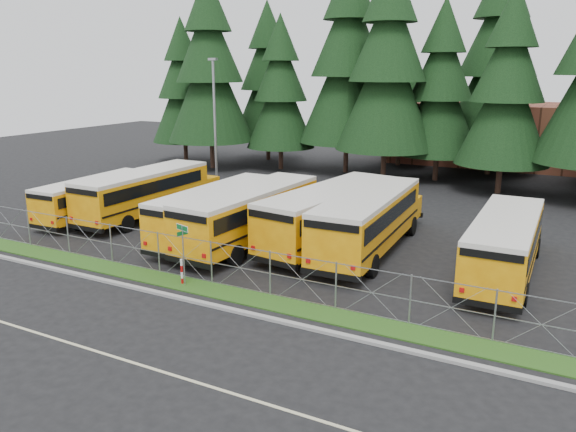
{
  "coord_description": "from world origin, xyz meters",
  "views": [
    {
      "loc": [
        12.99,
        -20.29,
        9.34
      ],
      "look_at": [
        0.23,
        4.0,
        2.12
      ],
      "focal_mm": 35.0,
      "sensor_mm": 36.0,
      "label": 1
    }
  ],
  "objects_px": {
    "bus_6": "(370,222)",
    "street_sign": "(183,242)",
    "bus_0": "(99,198)",
    "bus_4": "(254,216)",
    "bus_east": "(505,246)",
    "bus_3": "(223,213)",
    "bus_1": "(149,194)",
    "bus_5": "(333,216)",
    "striped_bollard": "(182,272)",
    "light_standard": "(215,119)"
  },
  "relations": [
    {
      "from": "bus_1",
      "to": "bus_6",
      "type": "xyz_separation_m",
      "value": [
        15.06,
        -0.16,
        0.07
      ]
    },
    {
      "from": "bus_0",
      "to": "bus_3",
      "type": "distance_m",
      "value": 9.69
    },
    {
      "from": "bus_0",
      "to": "light_standard",
      "type": "xyz_separation_m",
      "value": [
        1.32,
        11.27,
        4.2
      ]
    },
    {
      "from": "bus_1",
      "to": "light_standard",
      "type": "xyz_separation_m",
      "value": [
        -1.43,
        9.66,
        3.97
      ]
    },
    {
      "from": "bus_3",
      "to": "light_standard",
      "type": "distance_m",
      "value": 14.73
    },
    {
      "from": "bus_0",
      "to": "bus_6",
      "type": "relative_size",
      "value": 0.81
    },
    {
      "from": "bus_4",
      "to": "bus_east",
      "type": "bearing_deg",
      "value": 7.9
    },
    {
      "from": "bus_1",
      "to": "street_sign",
      "type": "bearing_deg",
      "value": -41.56
    },
    {
      "from": "bus_0",
      "to": "bus_east",
      "type": "xyz_separation_m",
      "value": [
        24.54,
        0.86,
        0.17
      ]
    },
    {
      "from": "bus_0",
      "to": "bus_east",
      "type": "bearing_deg",
      "value": 0.13
    },
    {
      "from": "bus_1",
      "to": "bus_4",
      "type": "distance_m",
      "value": 9.16
    },
    {
      "from": "bus_3",
      "to": "bus_5",
      "type": "distance_m",
      "value": 6.23
    },
    {
      "from": "street_sign",
      "to": "light_standard",
      "type": "height_order",
      "value": "light_standard"
    },
    {
      "from": "bus_4",
      "to": "street_sign",
      "type": "bearing_deg",
      "value": -82.7
    },
    {
      "from": "bus_3",
      "to": "bus_1",
      "type": "bearing_deg",
      "value": 166.29
    },
    {
      "from": "bus_6",
      "to": "bus_east",
      "type": "bearing_deg",
      "value": -7.0
    },
    {
      "from": "bus_1",
      "to": "bus_4",
      "type": "height_order",
      "value": "bus_4"
    },
    {
      "from": "bus_3",
      "to": "street_sign",
      "type": "relative_size",
      "value": 4.05
    },
    {
      "from": "bus_4",
      "to": "bus_6",
      "type": "bearing_deg",
      "value": 18.25
    },
    {
      "from": "bus_4",
      "to": "bus_3",
      "type": "bearing_deg",
      "value": -177.03
    },
    {
      "from": "bus_0",
      "to": "bus_5",
      "type": "bearing_deg",
      "value": 4.29
    },
    {
      "from": "bus_east",
      "to": "light_standard",
      "type": "xyz_separation_m",
      "value": [
        -23.22,
        10.41,
        4.04
      ]
    },
    {
      "from": "striped_bollard",
      "to": "bus_6",
      "type": "bearing_deg",
      "value": 55.2
    },
    {
      "from": "bus_4",
      "to": "striped_bollard",
      "type": "height_order",
      "value": "bus_4"
    },
    {
      "from": "bus_0",
      "to": "bus_4",
      "type": "distance_m",
      "value": 11.74
    },
    {
      "from": "bus_0",
      "to": "bus_4",
      "type": "xyz_separation_m",
      "value": [
        11.73,
        -0.19,
        0.28
      ]
    },
    {
      "from": "bus_0",
      "to": "bus_1",
      "type": "height_order",
      "value": "bus_1"
    },
    {
      "from": "bus_6",
      "to": "street_sign",
      "type": "height_order",
      "value": "bus_6"
    },
    {
      "from": "bus_0",
      "to": "bus_5",
      "type": "height_order",
      "value": "bus_5"
    },
    {
      "from": "bus_5",
      "to": "light_standard",
      "type": "height_order",
      "value": "light_standard"
    },
    {
      "from": "bus_east",
      "to": "striped_bollard",
      "type": "distance_m",
      "value": 14.75
    },
    {
      "from": "bus_5",
      "to": "street_sign",
      "type": "distance_m",
      "value": 9.3
    },
    {
      "from": "bus_5",
      "to": "street_sign",
      "type": "height_order",
      "value": "bus_5"
    },
    {
      "from": "bus_4",
      "to": "bus_5",
      "type": "bearing_deg",
      "value": 28.99
    },
    {
      "from": "bus_0",
      "to": "light_standard",
      "type": "distance_m",
      "value": 12.1
    },
    {
      "from": "bus_0",
      "to": "bus_3",
      "type": "bearing_deg",
      "value": -2.94
    },
    {
      "from": "striped_bollard",
      "to": "bus_1",
      "type": "bearing_deg",
      "value": 137.49
    },
    {
      "from": "bus_5",
      "to": "bus_0",
      "type": "bearing_deg",
      "value": -166.39
    },
    {
      "from": "bus_1",
      "to": "light_standard",
      "type": "distance_m",
      "value": 10.54
    },
    {
      "from": "bus_4",
      "to": "light_standard",
      "type": "xyz_separation_m",
      "value": [
        -10.41,
        11.46,
        3.92
      ]
    },
    {
      "from": "bus_4",
      "to": "bus_5",
      "type": "relative_size",
      "value": 0.98
    },
    {
      "from": "bus_0",
      "to": "bus_5",
      "type": "distance_m",
      "value": 15.72
    },
    {
      "from": "bus_6",
      "to": "street_sign",
      "type": "bearing_deg",
      "value": -125.69
    },
    {
      "from": "bus_6",
      "to": "bus_1",
      "type": "bearing_deg",
      "value": 177.34
    },
    {
      "from": "bus_1",
      "to": "bus_4",
      "type": "xyz_separation_m",
      "value": [
        8.98,
        -1.8,
        0.04
      ]
    },
    {
      "from": "bus_east",
      "to": "street_sign",
      "type": "height_order",
      "value": "bus_east"
    },
    {
      "from": "bus_3",
      "to": "bus_6",
      "type": "distance_m",
      "value": 8.29
    },
    {
      "from": "bus_3",
      "to": "bus_4",
      "type": "distance_m",
      "value": 2.05
    },
    {
      "from": "bus_1",
      "to": "bus_3",
      "type": "distance_m",
      "value": 7.16
    },
    {
      "from": "bus_east",
      "to": "bus_6",
      "type": "bearing_deg",
      "value": 174.45
    }
  ]
}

